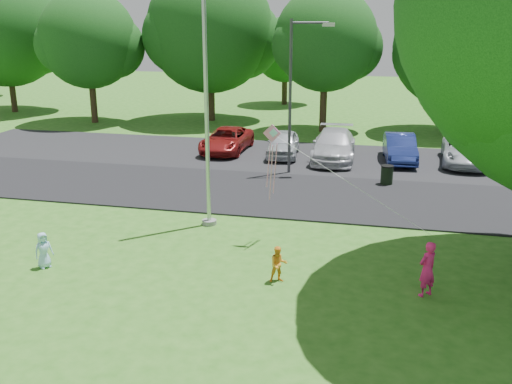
% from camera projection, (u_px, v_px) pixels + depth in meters
% --- Properties ---
extents(ground, '(120.00, 120.00, 0.00)m').
position_uv_depth(ground, '(283.00, 302.00, 14.40)').
color(ground, '#2E6A1B').
rests_on(ground, ground).
extents(park_road, '(60.00, 6.00, 0.06)m').
position_uv_depth(park_road, '(323.00, 197.00, 22.78)').
color(park_road, black).
rests_on(park_road, ground).
extents(parking_strip, '(42.00, 7.00, 0.06)m').
position_uv_depth(parking_strip, '(337.00, 159.00, 28.85)').
color(parking_strip, black).
rests_on(parking_strip, ground).
extents(flagpole, '(0.50, 0.50, 10.00)m').
position_uv_depth(flagpole, '(206.00, 104.00, 18.59)').
color(flagpole, '#B7BABF').
rests_on(flagpole, ground).
extents(street_lamp, '(1.89, 0.68, 6.85)m').
position_uv_depth(street_lamp, '(297.00, 83.00, 25.08)').
color(street_lamp, '#3F3F44').
rests_on(street_lamp, ground).
extents(trash_can, '(0.55, 0.55, 0.87)m').
position_uv_depth(trash_can, '(387.00, 175.00, 24.31)').
color(trash_can, black).
rests_on(trash_can, ground).
extents(tree_row, '(64.35, 11.94, 10.88)m').
position_uv_depth(tree_row, '(380.00, 38.00, 34.99)').
color(tree_row, '#332316').
rests_on(tree_row, ground).
extents(horizon_trees, '(77.46, 7.20, 7.02)m').
position_uv_depth(horizon_trees, '(413.00, 53.00, 43.88)').
color(horizon_trees, '#332316').
rests_on(horizon_trees, ground).
extents(parked_cars, '(14.39, 5.55, 1.46)m').
position_uv_depth(parked_cars, '(344.00, 145.00, 28.64)').
color(parked_cars, maroon).
rests_on(parked_cars, ground).
extents(woman, '(0.64, 0.63, 1.48)m').
position_uv_depth(woman, '(427.00, 269.00, 14.51)').
color(woman, '#F62076').
rests_on(woman, ground).
extents(child_yellow, '(0.61, 0.55, 1.01)m').
position_uv_depth(child_yellow, '(278.00, 264.00, 15.36)').
color(child_yellow, '#FFA228').
rests_on(child_yellow, ground).
extents(child_blue, '(0.57, 0.62, 1.06)m').
position_uv_depth(child_blue, '(44.00, 250.00, 16.24)').
color(child_blue, '#A6DAFF').
rests_on(child_blue, ground).
extents(kite, '(4.92, 3.13, 2.48)m').
position_uv_depth(kite, '(275.00, 149.00, 17.41)').
color(kite, pink).
rests_on(kite, ground).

